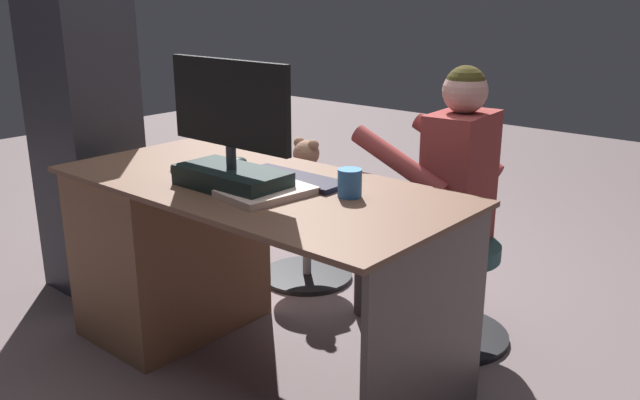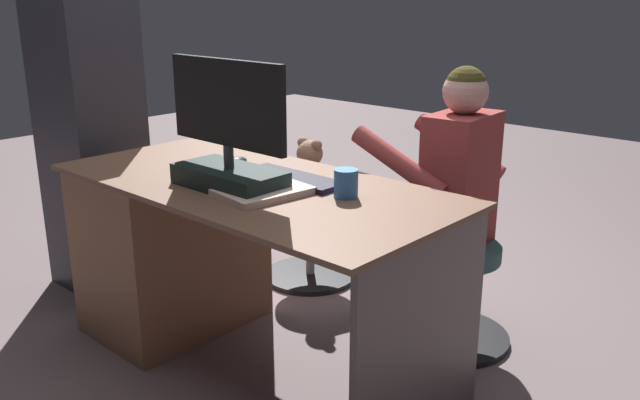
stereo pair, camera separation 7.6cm
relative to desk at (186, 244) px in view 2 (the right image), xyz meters
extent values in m
plane|color=#705D5F|center=(-0.43, -0.31, -0.40)|extent=(10.00, 10.00, 0.00)
cube|color=brown|center=(-0.43, 0.00, 0.35)|extent=(1.58, 0.76, 0.02)
cube|color=brown|center=(0.10, 0.00, -0.03)|extent=(0.51, 0.70, 0.73)
cube|color=#584D4B|center=(-1.20, 0.00, -0.03)|extent=(0.02, 0.68, 0.73)
cube|color=black|center=(-0.43, 0.10, 0.39)|extent=(0.42, 0.21, 0.07)
cylinder|color=#333338|center=(-0.43, 0.10, 0.47)|extent=(0.04, 0.04, 0.08)
cube|color=black|center=(-0.43, 0.10, 0.66)|extent=(0.56, 0.02, 0.30)
cube|color=#19598C|center=(-0.43, 0.09, 0.66)|extent=(0.51, 0.00, 0.27)
cube|color=black|center=(-0.53, -0.11, 0.37)|extent=(0.42, 0.14, 0.02)
ellipsoid|color=#1D2F2B|center=(-0.21, -0.12, 0.37)|extent=(0.06, 0.10, 0.04)
cylinder|color=#3372BF|center=(-0.81, -0.09, 0.40)|extent=(0.08, 0.08, 0.10)
cube|color=black|center=(-0.12, 0.04, 0.36)|extent=(0.11, 0.15, 0.02)
cube|color=beige|center=(-0.58, 0.09, 0.37)|extent=(0.26, 0.33, 0.02)
cylinder|color=black|center=(-0.02, -0.75, -0.38)|extent=(0.47, 0.47, 0.03)
cylinder|color=gray|center=(-0.02, -0.75, -0.20)|extent=(0.04, 0.04, 0.35)
cylinder|color=#42334C|center=(-0.02, -0.75, 0.01)|extent=(0.38, 0.38, 0.06)
ellipsoid|color=#9C7056|center=(-0.02, -0.75, 0.12)|extent=(0.17, 0.14, 0.18)
sphere|color=#9C7056|center=(-0.02, -0.75, 0.26)|extent=(0.13, 0.13, 0.13)
sphere|color=beige|center=(-0.02, -0.81, 0.25)|extent=(0.05, 0.05, 0.05)
sphere|color=#9C7056|center=(-0.06, -0.75, 0.31)|extent=(0.05, 0.05, 0.05)
sphere|color=#9C7056|center=(0.03, -0.75, 0.31)|extent=(0.05, 0.05, 0.05)
cylinder|color=#9C7056|center=(-0.10, -0.78, 0.16)|extent=(0.05, 0.13, 0.09)
cylinder|color=#9C7056|center=(0.06, -0.78, 0.16)|extent=(0.05, 0.13, 0.09)
cylinder|color=#9C7056|center=(-0.06, -0.85, 0.06)|extent=(0.06, 0.11, 0.06)
cylinder|color=#9C7056|center=(0.03, -0.85, 0.06)|extent=(0.06, 0.11, 0.06)
cylinder|color=black|center=(-0.90, -0.68, -0.38)|extent=(0.50, 0.50, 0.03)
cylinder|color=gray|center=(-0.90, -0.68, -0.20)|extent=(0.04, 0.04, 0.35)
cylinder|color=#32595B|center=(-0.90, -0.68, 0.01)|extent=(0.37, 0.37, 0.06)
cube|color=maroon|center=(-0.90, -0.68, 0.31)|extent=(0.22, 0.33, 0.54)
sphere|color=#D29A8C|center=(-0.90, -0.68, 0.66)|extent=(0.18, 0.18, 0.18)
sphere|color=#3E3717|center=(-0.90, -0.68, 0.68)|extent=(0.16, 0.16, 0.16)
cylinder|color=maroon|center=(-0.73, -0.50, 0.39)|extent=(0.43, 0.11, 0.25)
cylinder|color=maroon|center=(-0.76, -0.89, 0.39)|extent=(0.43, 0.11, 0.25)
cylinder|color=#433E47|center=(-0.69, -0.61, 0.06)|extent=(0.42, 0.14, 0.11)
cylinder|color=#433E47|center=(-0.49, -0.63, -0.18)|extent=(0.10, 0.10, 0.43)
cylinder|color=#433E47|center=(-0.70, -0.79, 0.06)|extent=(0.42, 0.14, 0.11)
cylinder|color=#433E47|center=(-0.50, -0.80, -0.18)|extent=(0.10, 0.10, 0.43)
cube|color=#272930|center=(0.72, -0.01, 0.33)|extent=(0.44, 0.36, 1.46)
camera|label=1|loc=(-2.15, 1.62, 1.02)|focal=37.46mm
camera|label=2|loc=(-2.20, 1.57, 1.02)|focal=37.46mm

